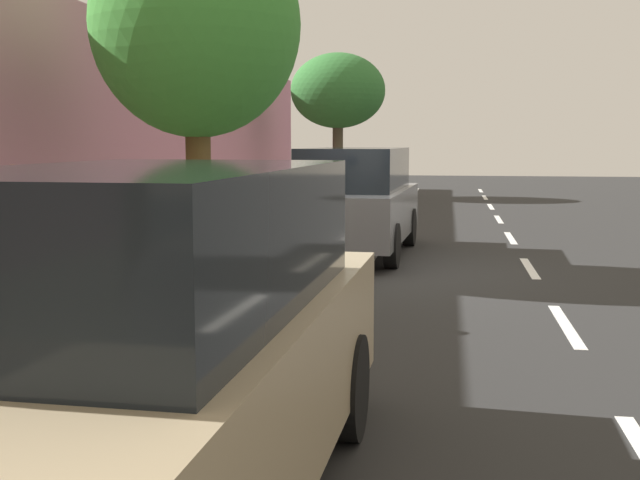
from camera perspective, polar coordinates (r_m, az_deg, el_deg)
ground at (r=13.15m, az=3.74°, el=-2.16°), size 72.60×72.60×0.00m
sidewalk at (r=14.00m, az=-11.79°, el=-1.47°), size 4.22×45.38×0.12m
curb_edge at (r=13.38m, az=-2.99°, el=-1.73°), size 0.16×45.38×0.12m
lane_stripe_centre at (r=13.74m, az=14.85°, el=-1.96°), size 0.14×44.20×0.01m
lane_stripe_bike_edge at (r=13.16m, az=3.28°, el=-2.13°), size 0.12×45.38×0.01m
building_facade at (r=14.86m, az=-20.62°, el=7.77°), size 0.50×45.38×4.80m
parked_suv_grey_nearest at (r=14.80m, az=2.56°, el=2.89°), size 2.16×4.79×1.99m
parked_suv_tan_second at (r=4.44m, az=-12.28°, el=-7.36°), size 2.07×4.75×1.99m
bicycle_at_curb at (r=8.99m, az=-6.05°, el=-4.01°), size 1.77×0.46×0.79m
cyclist_with_backpack at (r=9.36m, az=-6.71°, el=0.94°), size 0.44×0.62×1.82m
street_tree_near_cyclist at (r=30.01m, az=1.30°, el=10.64°), size 3.53×3.53×5.25m
street_tree_mid_block at (r=13.54m, az=-8.92°, el=14.97°), size 3.43×3.43×5.73m
pedestrian_on_phone at (r=11.31m, az=-21.11°, el=1.38°), size 0.58×0.35×1.69m
fire_hydrant at (r=9.34m, az=-11.17°, el=-2.71°), size 0.22×0.22×0.84m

